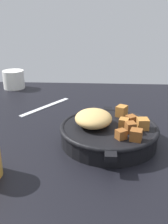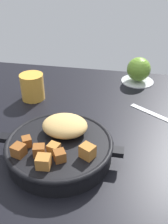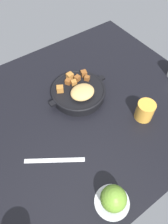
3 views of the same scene
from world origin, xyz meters
The scene contains 6 objects.
ground_plane centered at (0.00, 0.00, -1.20)cm, with size 106.78×90.53×2.40cm, color black.
cast_iron_skillet centered at (-2.40, -5.63, 3.02)cm, with size 28.06×23.74×8.03cm.
saucer_plate centered at (14.05, 37.20, 0.30)cm, with size 11.34×11.34×0.60cm, color #B7BABF.
red_apple centered at (14.05, 37.20, 4.69)cm, with size 8.17×8.17×8.17cm, color olive.
butter_knife centered at (21.80, 14.44, 0.18)cm, with size 21.72×1.60×0.36cm, color silver.
juice_glass_amber centered at (-17.79, 18.83, 4.02)cm, with size 7.16×7.16×8.03cm, color gold.
Camera 3 is at (30.48, 45.02, 70.60)cm, focal length 33.35 mm.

